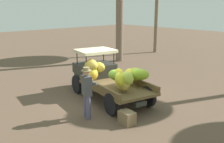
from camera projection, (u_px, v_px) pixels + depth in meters
name	position (u px, v px, depth m)	size (l,w,h in m)	color
ground_plane	(110.00, 99.00, 10.84)	(60.00, 60.00, 0.00)	brown
truck	(106.00, 75.00, 10.87)	(4.63, 2.42, 1.83)	#302F2A
farmer	(87.00, 89.00, 8.85)	(0.55, 0.51, 1.71)	#545573
wooden_crate	(127.00, 118.00, 8.54)	(0.51, 0.37, 0.41)	#7A6445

